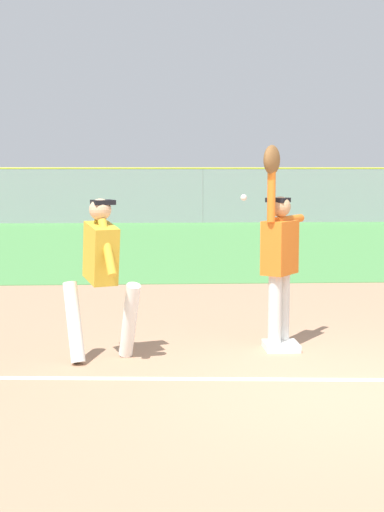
{
  "coord_description": "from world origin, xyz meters",
  "views": [
    {
      "loc": [
        -1.77,
        -6.37,
        2.04
      ],
      "look_at": [
        -1.35,
        1.73,
        1.05
      ],
      "focal_mm": 51.11,
      "sensor_mm": 36.0,
      "label": 1
    }
  ],
  "objects_px": {
    "baseball": "(244,198)",
    "parked_car_silver": "(144,200)",
    "fielder": "(279,250)",
    "runner": "(101,268)",
    "parked_car_green": "(287,200)",
    "parked_car_white": "(10,201)",
    "first_base": "(281,346)"
  },
  "relations": [
    {
      "from": "fielder",
      "to": "runner",
      "type": "xyz_separation_m",
      "value": [
        -1.95,
        -0.43,
        -0.12
      ]
    },
    {
      "from": "baseball",
      "to": "fielder",
      "type": "bearing_deg",
      "value": -47.56
    },
    {
      "from": "parked_car_white",
      "to": "first_base",
      "type": "bearing_deg",
      "value": -70.31
    },
    {
      "from": "runner",
      "to": "first_base",
      "type": "bearing_deg",
      "value": -10.66
    },
    {
      "from": "parked_car_white",
      "to": "parked_car_green",
      "type": "relative_size",
      "value": 1.01
    },
    {
      "from": "parked_car_silver",
      "to": "parked_car_green",
      "type": "relative_size",
      "value": 1.04
    },
    {
      "from": "fielder",
      "to": "parked_car_white",
      "type": "bearing_deg",
      "value": -34.9
    },
    {
      "from": "first_base",
      "to": "runner",
      "type": "relative_size",
      "value": 0.22
    },
    {
      "from": "parked_car_silver",
      "to": "parked_car_green",
      "type": "distance_m",
      "value": 5.99
    },
    {
      "from": "parked_car_white",
      "to": "runner",
      "type": "bearing_deg",
      "value": -75.31
    },
    {
      "from": "first_base",
      "to": "baseball",
      "type": "relative_size",
      "value": 5.14
    },
    {
      "from": "runner",
      "to": "baseball",
      "type": "bearing_deg",
      "value": 5.81
    },
    {
      "from": "runner",
      "to": "parked_car_green",
      "type": "relative_size",
      "value": 0.39
    },
    {
      "from": "runner",
      "to": "baseball",
      "type": "distance_m",
      "value": 1.92
    },
    {
      "from": "first_base",
      "to": "baseball",
      "type": "height_order",
      "value": "baseball"
    },
    {
      "from": "baseball",
      "to": "parked_car_silver",
      "type": "xyz_separation_m",
      "value": [
        -1.48,
        21.92,
        -1.02
      ]
    },
    {
      "from": "first_base",
      "to": "fielder",
      "type": "relative_size",
      "value": 0.17
    },
    {
      "from": "fielder",
      "to": "parked_car_silver",
      "type": "bearing_deg",
      "value": -48.56
    },
    {
      "from": "parked_car_silver",
      "to": "fielder",
      "type": "bearing_deg",
      "value": -79.09
    },
    {
      "from": "runner",
      "to": "parked_car_white",
      "type": "distance_m",
      "value": 22.88
    },
    {
      "from": "fielder",
      "to": "parked_car_white",
      "type": "relative_size",
      "value": 0.51
    },
    {
      "from": "baseball",
      "to": "parked_car_silver",
      "type": "height_order",
      "value": "baseball"
    },
    {
      "from": "parked_car_silver",
      "to": "baseball",
      "type": "bearing_deg",
      "value": -79.92
    },
    {
      "from": "parked_car_white",
      "to": "parked_car_green",
      "type": "height_order",
      "value": "same"
    },
    {
      "from": "first_base",
      "to": "parked_car_white",
      "type": "relative_size",
      "value": 0.09
    },
    {
      "from": "baseball",
      "to": "parked_car_green",
      "type": "distance_m",
      "value": 22.41
    },
    {
      "from": "fielder",
      "to": "runner",
      "type": "distance_m",
      "value": 2.0
    },
    {
      "from": "first_base",
      "to": "parked_car_white",
      "type": "height_order",
      "value": "parked_car_white"
    },
    {
      "from": "first_base",
      "to": "runner",
      "type": "bearing_deg",
      "value": -169.41
    },
    {
      "from": "fielder",
      "to": "runner",
      "type": "height_order",
      "value": "fielder"
    },
    {
      "from": "baseball",
      "to": "parked_car_green",
      "type": "xyz_separation_m",
      "value": [
        4.51,
        21.92,
        -1.02
      ]
    },
    {
      "from": "runner",
      "to": "parked_car_silver",
      "type": "bearing_deg",
      "value": 68.46
    }
  ]
}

